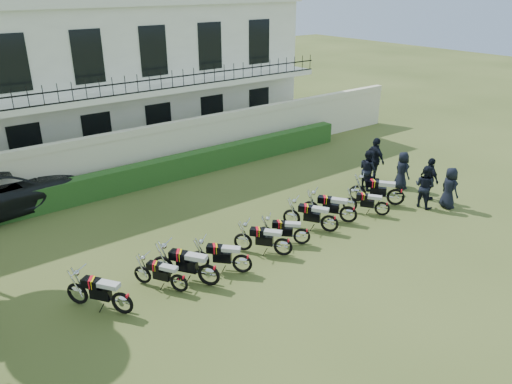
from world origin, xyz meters
The scene contains 21 objects.
ground centered at (0.00, 0.00, 0.00)m, with size 100.00×100.00×0.00m, color #39481D.
perimeter_wall centered at (0.00, 8.00, 1.17)m, with size 30.00×0.35×2.30m.
hedge centered at (1.00, 7.20, 0.50)m, with size 18.00×0.60×1.00m, color #214D1B.
building centered at (0.00, 13.96, 3.71)m, with size 20.40×9.60×7.40m.
motorcycle_0 centered at (-5.06, -0.55, 0.50)m, with size 1.22×1.71×1.09m.
motorcycle_1 centered at (-3.41, -0.57, 0.44)m, with size 0.97×1.52×0.94m.
motorcycle_2 centered at (-2.59, -0.80, 0.53)m, with size 1.27×1.81×1.15m.
motorcycle_3 centered at (-1.44, -0.82, 0.48)m, with size 1.37×1.45×1.04m.
motorcycle_4 centered at (0.16, -0.79, 0.48)m, with size 1.26×1.55×1.04m.
motorcycle_5 centered at (1.13, -0.60, 0.44)m, with size 1.31×1.31×0.96m.
motorcycle_6 centered at (2.46, -0.53, 0.50)m, with size 1.15×1.72×1.08m.
motorcycle_7 centered at (3.51, -0.42, 0.51)m, with size 1.20×1.73×1.10m.
motorcycle_8 centered at (4.94, -0.77, 0.44)m, with size 1.05×1.48×0.95m.
motorcycle_9 centered at (6.06, -0.48, 0.53)m, with size 1.39×1.73×1.15m.
suv centered at (-5.97, 8.07, 0.83)m, with size 2.76×5.99×1.66m, color black.
officer_0 centered at (7.53, -1.78, 0.80)m, with size 0.79×0.51×1.61m, color black.
officer_1 centered at (6.85, -1.17, 0.83)m, with size 0.81×0.63×1.66m, color black.
officer_2 centered at (7.61, -0.84, 0.86)m, with size 1.00×0.42×1.71m, color black.
officer_3 centered at (7.68, 0.51, 0.79)m, with size 0.78×0.50×1.59m, color black.
officer_4 centered at (6.53, 1.36, 0.84)m, with size 0.81×0.63×1.67m, color black.
officer_5 centered at (7.44, 1.76, 0.96)m, with size 1.13×0.47×1.93m, color black.
Camera 1 is at (-8.81, -11.17, 8.02)m, focal length 35.00 mm.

